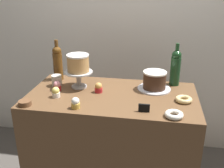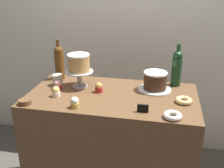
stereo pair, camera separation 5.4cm
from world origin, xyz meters
name	(u,v)px [view 2 (the right image)]	position (x,y,z in m)	size (l,w,h in m)	color
back_wall	(131,24)	(0.00, 0.90, 1.30)	(6.00, 0.05, 2.60)	silver
display_counter	(112,150)	(0.00, 0.00, 0.47)	(1.20, 0.65, 0.95)	brown
cake_stand_pedestal	(79,76)	(-0.27, 0.09, 1.03)	(0.21, 0.21, 0.13)	#B2B2B7
white_layer_cake	(79,63)	(-0.27, 0.09, 1.14)	(0.16, 0.16, 0.13)	tan
silver_serving_platter	(155,89)	(0.29, 0.15, 0.95)	(0.25, 0.25, 0.01)	silver
chocolate_round_cake	(155,80)	(0.29, 0.15, 1.02)	(0.17, 0.17, 0.13)	#3D2619
wine_bottle_green	(177,68)	(0.44, 0.27, 1.09)	(0.08, 0.08, 0.33)	#193D1E
wine_bottle_amber	(59,62)	(-0.48, 0.23, 1.09)	(0.08, 0.08, 0.33)	#5B3814
cupcake_vanilla	(75,103)	(-0.19, -0.25, 0.98)	(0.06, 0.06, 0.07)	gold
cupcake_strawberry	(58,86)	(-0.41, 0.00, 0.98)	(0.06, 0.06, 0.07)	red
cupcake_lemon	(56,92)	(-0.38, -0.11, 0.98)	(0.06, 0.06, 0.07)	white
cupcake_caramel	(99,88)	(-0.10, 0.02, 0.98)	(0.06, 0.06, 0.07)	red
donut_glazed	(184,100)	(0.49, -0.03, 0.96)	(0.11, 0.11, 0.03)	#E0C17F
donut_sugar	(173,116)	(0.42, -0.26, 0.96)	(0.11, 0.11, 0.03)	silver
cookie_stack	(25,102)	(-0.53, -0.27, 0.96)	(0.08, 0.08, 0.03)	brown
price_sign_chalkboard	(143,108)	(0.24, -0.22, 0.97)	(0.07, 0.01, 0.05)	black
coffee_cup_ceramic	(58,80)	(-0.45, 0.09, 0.99)	(0.08, 0.08, 0.08)	silver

